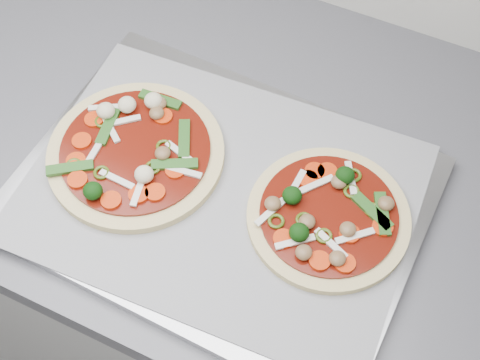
% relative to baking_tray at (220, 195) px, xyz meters
% --- Properties ---
extents(baking_tray, '(0.50, 0.38, 0.02)m').
position_rel_baking_tray_xyz_m(baking_tray, '(0.00, 0.00, 0.00)').
color(baking_tray, '#99999E').
rests_on(baking_tray, countertop).
extents(parchment, '(0.49, 0.36, 0.00)m').
position_rel_baking_tray_xyz_m(parchment, '(0.00, 0.00, 0.01)').
color(parchment, gray).
rests_on(parchment, baking_tray).
extents(pizza_left, '(0.23, 0.23, 0.04)m').
position_rel_baking_tray_xyz_m(pizza_left, '(-0.12, 0.00, 0.02)').
color(pizza_left, '#E7D38A').
rests_on(pizza_left, parchment).
extents(pizza_right, '(0.22, 0.22, 0.03)m').
position_rel_baking_tray_xyz_m(pizza_right, '(0.13, 0.02, 0.02)').
color(pizza_right, '#E7D38A').
rests_on(pizza_right, parchment).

